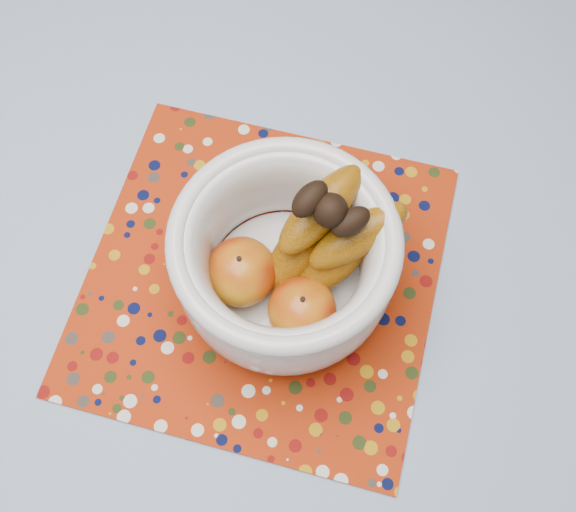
{
  "coord_description": "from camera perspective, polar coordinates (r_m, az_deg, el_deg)",
  "views": [
    {
      "loc": [
        0.31,
        -0.2,
        1.45
      ],
      "look_at": [
        0.15,
        0.01,
        0.84
      ],
      "focal_mm": 42.0,
      "sensor_mm": 36.0,
      "label": 1
    }
  ],
  "objects": [
    {
      "name": "table",
      "position": [
        0.86,
        -8.07,
        0.66
      ],
      "size": [
        1.2,
        1.2,
        0.75
      ],
      "color": "brown",
      "rests_on": "ground"
    },
    {
      "name": "tablecloth",
      "position": [
        0.79,
        -8.83,
        3.06
      ],
      "size": [
        1.32,
        1.32,
        0.01
      ],
      "primitive_type": "cube",
      "color": "#6480A6",
      "rests_on": "table"
    },
    {
      "name": "placemat",
      "position": [
        0.74,
        -2.2,
        -1.77
      ],
      "size": [
        0.49,
        0.49,
        0.0
      ],
      "primitive_type": "cube",
      "rotation": [
        0.0,
        0.0,
        0.4
      ],
      "color": "#9B2508",
      "rests_on": "tablecloth"
    },
    {
      "name": "fruit_bowl",
      "position": [
        0.66,
        0.66,
        -0.22
      ],
      "size": [
        0.23,
        0.23,
        0.18
      ],
      "color": "silver",
      "rests_on": "placemat"
    }
  ]
}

